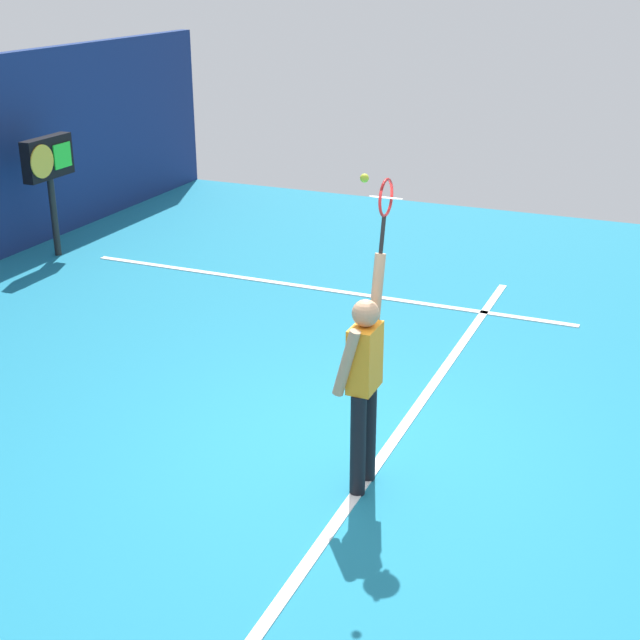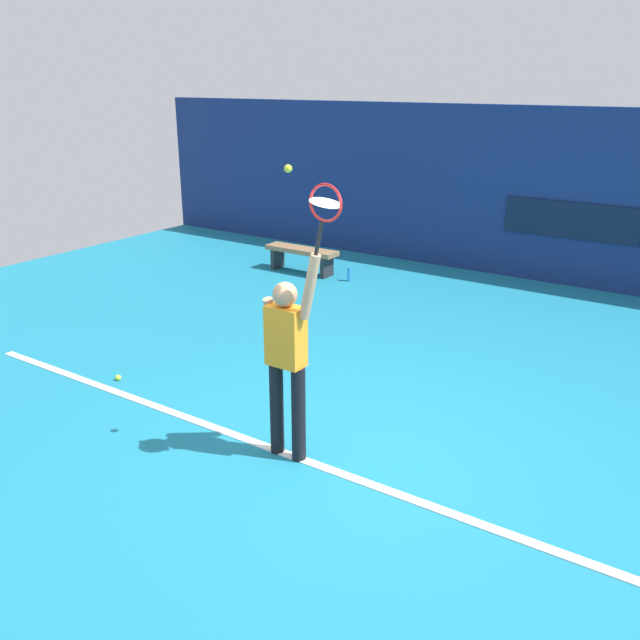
# 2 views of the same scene
# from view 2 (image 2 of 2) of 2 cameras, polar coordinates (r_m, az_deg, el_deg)

# --- Properties ---
(ground_plane) EXTENTS (18.00, 18.00, 0.00)m
(ground_plane) POSITION_cam_2_polar(r_m,az_deg,el_deg) (6.57, 2.70, -11.21)
(ground_plane) COLOR teal
(back_wall) EXTENTS (18.00, 0.20, 2.92)m
(back_wall) POSITION_cam_2_polar(r_m,az_deg,el_deg) (12.28, 20.32, 9.41)
(back_wall) COLOR navy
(back_wall) RESTS_ON ground_plane
(sponsor_banner_center) EXTENTS (2.20, 0.03, 0.60)m
(sponsor_banner_center) POSITION_cam_2_polar(r_m,az_deg,el_deg) (12.22, 19.99, 7.75)
(sponsor_banner_center) COLOR #0C1933
(court_baseline) EXTENTS (10.00, 0.10, 0.01)m
(court_baseline) POSITION_cam_2_polar(r_m,az_deg,el_deg) (6.34, 1.14, -12.39)
(court_baseline) COLOR white
(court_baseline) RESTS_ON ground_plane
(tennis_player) EXTENTS (0.61, 0.31, 1.99)m
(tennis_player) POSITION_cam_2_polar(r_m,az_deg,el_deg) (6.15, -2.76, -2.94)
(tennis_player) COLOR black
(tennis_player) RESTS_ON ground_plane
(tennis_racket) EXTENTS (0.37, 0.27, 0.63)m
(tennis_racket) POSITION_cam_2_polar(r_m,az_deg,el_deg) (5.53, 0.40, 9.33)
(tennis_racket) COLOR black
(tennis_ball) EXTENTS (0.07, 0.07, 0.07)m
(tennis_ball) POSITION_cam_2_polar(r_m,az_deg,el_deg) (5.74, -2.66, 12.40)
(tennis_ball) COLOR #CCE033
(court_bench) EXTENTS (1.40, 0.36, 0.45)m
(court_bench) POSITION_cam_2_polar(r_m,az_deg,el_deg) (12.47, -1.53, 5.48)
(court_bench) COLOR olive
(court_bench) RESTS_ON ground_plane
(water_bottle) EXTENTS (0.07, 0.07, 0.24)m
(water_bottle) POSITION_cam_2_polar(r_m,az_deg,el_deg) (11.98, 2.44, 3.80)
(water_bottle) COLOR #338CD8
(water_bottle) RESTS_ON ground_plane
(spare_ball) EXTENTS (0.07, 0.07, 0.07)m
(spare_ball) POSITION_cam_2_polar(r_m,az_deg,el_deg) (8.42, -16.35, -4.59)
(spare_ball) COLOR #CCE033
(spare_ball) RESTS_ON ground_plane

